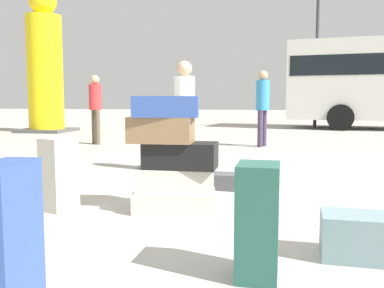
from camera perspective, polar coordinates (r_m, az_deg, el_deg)
The scene contains 12 objects.
ground_plane at distance 4.26m, azimuth 0.23°, elevation -8.50°, with size 80.00×80.00×0.00m, color #ADA89E.
suitcase_tower at distance 4.07m, azimuth -2.63°, elevation -2.23°, with size 0.84×0.56×1.10m.
suitcase_cream_left_side at distance 4.31m, azimuth -17.35°, elevation -3.85°, with size 0.23×0.30×0.70m, color beige.
suitcase_slate_upright_blue at distance 3.16m, azimuth 24.23°, elevation -11.41°, with size 0.80×0.34×0.30m, color gray.
suitcase_teal_white_trunk at distance 2.60m, azimuth 8.76°, elevation -10.15°, with size 0.24×0.32×0.69m, color #26594C.
suitcase_navy_foreground_near at distance 2.30m, azimuth -23.46°, elevation -11.80°, with size 0.19×0.38×0.77m, color #334F99.
suitcase_charcoal_behind_tower at distance 5.15m, azimuth 3.66°, elevation -4.94°, with size 0.67×0.30×0.18m, color #4C4C51.
person_bearded_onlooker at distance 6.18m, azimuth -1.01°, elevation 5.01°, with size 0.30×0.33×1.62m.
person_tourist_with_camera at distance 10.44m, azimuth -12.79°, elevation 5.36°, with size 0.30×0.30×1.64m.
person_passerby_in_red at distance 9.77m, azimuth 9.41°, elevation 5.62°, with size 0.30×0.33×1.71m.
yellow_dummy_statue at distance 14.95m, azimuth -19.04°, elevation 9.54°, with size 1.58×1.58×4.65m.
lamp_post at distance 16.87m, azimuth 16.52°, elevation 17.68°, with size 0.36×0.36×7.14m.
Camera 1 is at (0.78, -4.05, 1.07)m, focal length 39.92 mm.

